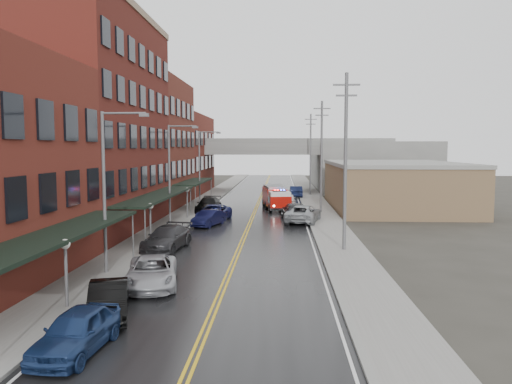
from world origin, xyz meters
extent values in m
plane|color=#2D2B26|center=(0.00, 0.00, 0.00)|extent=(220.00, 220.00, 0.00)
cube|color=black|center=(0.00, 30.00, 0.01)|extent=(11.00, 160.00, 0.02)
cube|color=slate|center=(-7.30, 30.00, 0.07)|extent=(3.00, 160.00, 0.15)
cube|color=slate|center=(7.30, 30.00, 0.07)|extent=(3.00, 160.00, 0.15)
cube|color=gray|center=(-5.65, 30.00, 0.07)|extent=(0.30, 160.00, 0.15)
cube|color=gray|center=(5.65, 30.00, 0.07)|extent=(0.30, 160.00, 0.15)
cube|color=#4E1614|center=(-13.30, 23.00, 9.00)|extent=(9.00, 20.00, 18.00)
cube|color=#5D251C|center=(-13.30, 40.50, 7.50)|extent=(9.00, 15.00, 15.00)
cube|color=maroon|center=(-13.30, 58.00, 6.00)|extent=(9.00, 20.00, 12.00)
cube|color=brown|center=(16.00, 40.00, 2.50)|extent=(14.00, 22.00, 5.00)
cube|color=slate|center=(18.00, 70.00, 4.00)|extent=(18.00, 30.00, 8.00)
cube|color=black|center=(-7.50, 4.00, 3.00)|extent=(2.60, 16.00, 0.18)
cylinder|color=slate|center=(-6.35, 11.60, 1.50)|extent=(0.10, 0.10, 3.00)
cube|color=black|center=(-7.50, 23.00, 3.00)|extent=(2.60, 18.00, 0.18)
cylinder|color=slate|center=(-6.35, 14.40, 1.50)|extent=(0.10, 0.10, 3.00)
cylinder|color=slate|center=(-6.35, 31.60, 1.50)|extent=(0.10, 0.10, 3.00)
cube|color=black|center=(-7.50, 40.50, 3.00)|extent=(2.60, 13.00, 0.18)
cylinder|color=slate|center=(-6.35, 34.40, 1.50)|extent=(0.10, 0.10, 3.00)
cylinder|color=slate|center=(-6.35, 46.60, 1.50)|extent=(0.10, 0.10, 3.00)
cylinder|color=#59595B|center=(-6.40, 2.00, 1.40)|extent=(0.14, 0.14, 2.80)
sphere|color=silver|center=(-6.40, 2.00, 2.90)|extent=(0.44, 0.44, 0.44)
cylinder|color=#59595B|center=(-6.40, 16.00, 1.40)|extent=(0.14, 0.14, 2.80)
sphere|color=silver|center=(-6.40, 16.00, 2.90)|extent=(0.44, 0.44, 0.44)
cylinder|color=#59595B|center=(-6.40, 30.00, 1.40)|extent=(0.14, 0.14, 2.80)
sphere|color=silver|center=(-6.40, 30.00, 2.90)|extent=(0.44, 0.44, 0.44)
cylinder|color=#59595B|center=(-6.80, 8.00, 4.50)|extent=(0.18, 0.18, 9.00)
cylinder|color=#59595B|center=(-5.60, 8.00, 8.90)|extent=(2.40, 0.12, 0.12)
cube|color=#59595B|center=(-4.50, 8.00, 8.80)|extent=(0.50, 0.22, 0.18)
cylinder|color=#59595B|center=(-6.80, 24.00, 4.50)|extent=(0.18, 0.18, 9.00)
cylinder|color=#59595B|center=(-5.60, 24.00, 8.90)|extent=(2.40, 0.12, 0.12)
cube|color=#59595B|center=(-4.50, 24.00, 8.80)|extent=(0.50, 0.22, 0.18)
cylinder|color=#59595B|center=(-6.80, 40.00, 4.50)|extent=(0.18, 0.18, 9.00)
cylinder|color=#59595B|center=(-5.60, 40.00, 8.90)|extent=(2.40, 0.12, 0.12)
cube|color=#59595B|center=(-4.50, 40.00, 8.80)|extent=(0.50, 0.22, 0.18)
cylinder|color=#59595B|center=(7.20, 15.00, 6.00)|extent=(0.24, 0.24, 12.00)
cube|color=#59595B|center=(7.20, 15.00, 11.20)|extent=(1.80, 0.12, 0.12)
cube|color=#59595B|center=(7.20, 15.00, 10.50)|extent=(1.40, 0.12, 0.12)
cylinder|color=#59595B|center=(7.20, 35.00, 6.00)|extent=(0.24, 0.24, 12.00)
cube|color=#59595B|center=(7.20, 35.00, 11.20)|extent=(1.80, 0.12, 0.12)
cube|color=#59595B|center=(7.20, 35.00, 10.50)|extent=(1.40, 0.12, 0.12)
cylinder|color=#59595B|center=(7.20, 55.00, 6.00)|extent=(0.24, 0.24, 12.00)
cube|color=#59595B|center=(7.20, 55.00, 11.20)|extent=(1.80, 0.12, 0.12)
cube|color=#59595B|center=(7.20, 55.00, 10.50)|extent=(1.40, 0.12, 0.12)
cube|color=slate|center=(0.00, 62.00, 6.75)|extent=(40.00, 10.00, 1.50)
cube|color=slate|center=(-11.00, 62.00, 3.00)|extent=(1.60, 8.00, 6.00)
cube|color=slate|center=(11.00, 62.00, 3.00)|extent=(1.60, 8.00, 6.00)
cube|color=#A90E07|center=(2.15, 38.92, 1.42)|extent=(3.07, 5.34, 1.92)
cube|color=#A90E07|center=(2.72, 35.39, 1.14)|extent=(2.64, 2.72, 1.37)
cube|color=silver|center=(2.72, 35.39, 2.06)|extent=(2.50, 2.52, 0.46)
cube|color=black|center=(2.69, 35.57, 1.42)|extent=(2.52, 1.82, 0.73)
cube|color=slate|center=(2.15, 38.92, 2.52)|extent=(2.78, 4.94, 0.27)
cube|color=black|center=(2.72, 35.39, 2.36)|extent=(1.49, 0.49, 0.13)
sphere|color=#FF0C0C|center=(2.23, 35.31, 2.44)|extent=(0.18, 0.18, 0.18)
sphere|color=#1933FF|center=(3.22, 35.47, 2.44)|extent=(0.18, 0.18, 0.18)
cylinder|color=black|center=(1.74, 35.14, 0.46)|extent=(0.96, 0.46, 0.92)
cylinder|color=black|center=(3.73, 35.46, 0.46)|extent=(0.96, 0.46, 0.92)
cylinder|color=black|center=(1.23, 38.30, 0.46)|extent=(0.96, 0.46, 0.92)
cylinder|color=black|center=(3.22, 38.63, 0.46)|extent=(0.96, 0.46, 0.92)
cylinder|color=black|center=(0.86, 40.56, 0.46)|extent=(0.96, 0.46, 0.92)
cylinder|color=black|center=(2.85, 40.89, 0.46)|extent=(0.96, 0.46, 0.92)
imported|color=navy|center=(-4.09, -2.47, 0.76)|extent=(2.15, 4.60, 1.52)
imported|color=black|center=(-4.25, 1.13, 0.73)|extent=(2.75, 4.70, 1.47)
imported|color=#9FA1A7|center=(-3.65, 5.80, 0.74)|extent=(3.49, 5.75, 1.49)
imported|color=#29282B|center=(-5.00, 15.03, 0.80)|extent=(3.00, 5.80, 1.61)
imported|color=white|center=(-4.87, 17.71, 0.68)|extent=(1.86, 4.07, 1.35)
imported|color=black|center=(-3.60, 25.50, 0.72)|extent=(2.82, 4.62, 1.44)
imported|color=navy|center=(-3.60, 28.80, 0.77)|extent=(3.28, 5.84, 1.54)
imported|color=black|center=(-5.00, 34.94, 0.82)|extent=(2.44, 5.72, 1.64)
imported|color=#969A9E|center=(5.00, 28.05, 0.83)|extent=(3.98, 6.45, 1.67)
imported|color=#28282B|center=(4.25, 29.80, 0.84)|extent=(2.95, 5.97, 1.67)
imported|color=silver|center=(3.77, 41.80, 0.76)|extent=(1.87, 4.48, 1.52)
imported|color=#0E1533|center=(5.00, 52.20, 0.81)|extent=(1.83, 4.98, 1.63)
camera|label=1|loc=(2.89, -18.75, 7.03)|focal=35.00mm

